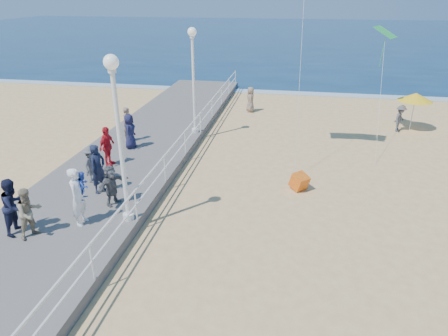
% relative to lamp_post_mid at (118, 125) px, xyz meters
% --- Properties ---
extents(ground, '(160.00, 160.00, 0.00)m').
position_rel_lamp_post_mid_xyz_m(ground, '(5.35, 0.00, -3.66)').
color(ground, '#EBC07A').
rests_on(ground, ground).
extents(ocean, '(160.00, 90.00, 0.05)m').
position_rel_lamp_post_mid_xyz_m(ocean, '(5.35, 65.00, -3.65)').
color(ocean, '#0C284A').
rests_on(ocean, ground).
extents(surf_line, '(160.00, 1.20, 0.04)m').
position_rel_lamp_post_mid_xyz_m(surf_line, '(5.35, 20.50, -3.63)').
color(surf_line, white).
rests_on(surf_line, ground).
extents(boardwalk, '(5.00, 44.00, 0.40)m').
position_rel_lamp_post_mid_xyz_m(boardwalk, '(-2.15, 0.00, -3.46)').
color(boardwalk, slate).
rests_on(boardwalk, ground).
extents(railing, '(0.05, 42.00, 0.55)m').
position_rel_lamp_post_mid_xyz_m(railing, '(0.30, 0.00, -2.41)').
color(railing, white).
rests_on(railing, boardwalk).
extents(lamp_post_mid, '(0.44, 0.44, 5.32)m').
position_rel_lamp_post_mid_xyz_m(lamp_post_mid, '(0.00, 0.00, 0.00)').
color(lamp_post_mid, white).
rests_on(lamp_post_mid, boardwalk).
extents(lamp_post_far, '(0.44, 0.44, 5.32)m').
position_rel_lamp_post_mid_xyz_m(lamp_post_far, '(0.00, 9.00, 0.00)').
color(lamp_post_far, white).
rests_on(lamp_post_far, boardwalk).
extents(woman_holding_toddler, '(0.48, 0.72, 1.94)m').
position_rel_lamp_post_mid_xyz_m(woman_holding_toddler, '(-1.38, -0.51, -2.29)').
color(woman_holding_toddler, white).
rests_on(woman_holding_toddler, boardwalk).
extents(toddler_held, '(0.36, 0.46, 0.93)m').
position_rel_lamp_post_mid_xyz_m(toddler_held, '(-1.23, -0.36, -1.95)').
color(toddler_held, blue).
rests_on(toddler_held, boardwalk).
extents(spectator_0, '(0.60, 0.77, 1.87)m').
position_rel_lamp_post_mid_xyz_m(spectator_0, '(-1.81, 1.69, -2.33)').
color(spectator_0, '#171D34').
rests_on(spectator_0, boardwalk).
extents(spectator_1, '(0.89, 0.97, 1.61)m').
position_rel_lamp_post_mid_xyz_m(spectator_1, '(-2.49, -1.44, -2.46)').
color(spectator_1, gray).
rests_on(spectator_1, boardwalk).
extents(spectator_2, '(0.58, 0.98, 1.49)m').
position_rel_lamp_post_mid_xyz_m(spectator_2, '(-2.48, 2.43, -2.52)').
color(spectator_2, '#57575C').
rests_on(spectator_2, boardwalk).
extents(spectator_3, '(0.54, 1.05, 1.72)m').
position_rel_lamp_post_mid_xyz_m(spectator_3, '(-2.60, 4.08, -2.40)').
color(spectator_3, red).
rests_on(spectator_3, boardwalk).
extents(spectator_4, '(0.60, 0.86, 1.66)m').
position_rel_lamp_post_mid_xyz_m(spectator_4, '(-2.45, 6.20, -2.43)').
color(spectator_4, '#1C1C3E').
rests_on(spectator_4, boardwalk).
extents(spectator_5, '(0.90, 1.44, 1.48)m').
position_rel_lamp_post_mid_xyz_m(spectator_5, '(-0.94, 0.88, -2.52)').
color(spectator_5, '#56575B').
rests_on(spectator_5, boardwalk).
extents(spectator_6, '(0.65, 0.75, 1.74)m').
position_rel_lamp_post_mid_xyz_m(spectator_6, '(-2.89, 7.07, -2.39)').
color(spectator_6, '#7B6455').
rests_on(spectator_6, boardwalk).
extents(spectator_7, '(0.72, 0.90, 1.80)m').
position_rel_lamp_post_mid_xyz_m(spectator_7, '(-3.09, -1.29, -2.36)').
color(spectator_7, '#181B36').
rests_on(spectator_7, boardwalk).
extents(beach_walker_a, '(0.98, 1.13, 1.51)m').
position_rel_lamp_post_mid_xyz_m(beach_walker_a, '(11.01, 12.34, -2.90)').
color(beach_walker_a, '#505055').
rests_on(beach_walker_a, ground).
extents(beach_walker_c, '(0.66, 0.88, 1.64)m').
position_rel_lamp_post_mid_xyz_m(beach_walker_c, '(2.26, 14.83, -2.84)').
color(beach_walker_c, gray).
rests_on(beach_walker_c, ground).
extents(box_kite, '(0.89, 0.89, 0.74)m').
position_rel_lamp_post_mid_xyz_m(box_kite, '(5.55, 3.95, -3.36)').
color(box_kite, red).
rests_on(box_kite, ground).
extents(beach_umbrella, '(1.90, 1.90, 2.14)m').
position_rel_lamp_post_mid_xyz_m(beach_umbrella, '(11.72, 12.76, -1.75)').
color(beach_umbrella, white).
rests_on(beach_umbrella, ground).
extents(kite_diamond_green, '(1.40, 1.45, 0.55)m').
position_rel_lamp_post_mid_xyz_m(kite_diamond_green, '(9.41, 11.85, 1.72)').
color(kite_diamond_green, green).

